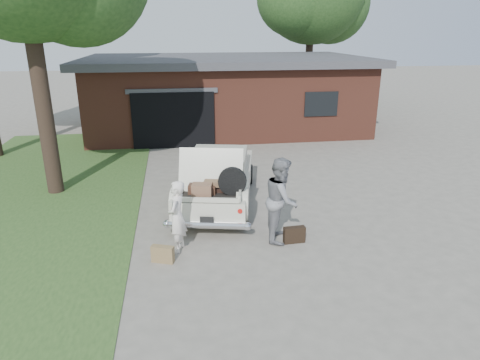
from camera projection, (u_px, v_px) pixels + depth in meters
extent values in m
plane|color=gray|center=(244.00, 233.00, 9.91)|extent=(90.00, 90.00, 0.00)
cube|color=#2D4C1E|center=(32.00, 199.00, 11.91)|extent=(6.00, 16.00, 0.02)
cube|color=brown|center=(226.00, 96.00, 20.28)|extent=(12.00, 7.00, 3.00)
cube|color=#4C4C51|center=(225.00, 60.00, 19.73)|extent=(12.80, 7.80, 0.30)
cube|color=black|center=(174.00, 120.00, 16.83)|extent=(3.20, 0.30, 2.20)
cube|color=#4C4C51|center=(172.00, 91.00, 16.39)|extent=(3.50, 0.12, 0.18)
cube|color=black|center=(321.00, 104.00, 17.47)|extent=(1.40, 0.08, 1.00)
cylinder|color=#38281E|center=(43.00, 100.00, 11.57)|extent=(0.44, 0.44, 5.34)
cylinder|color=#38281E|center=(309.00, 61.00, 26.23)|extent=(0.44, 0.44, 5.37)
sphere|color=#3B6027|center=(331.00, 4.00, 25.93)|extent=(4.68, 4.68, 4.68)
cube|color=beige|center=(218.00, 182.00, 11.57)|extent=(2.61, 4.73, 0.58)
cube|color=#B2B09C|center=(219.00, 161.00, 11.65)|extent=(1.82, 2.06, 0.47)
cube|color=black|center=(222.00, 153.00, 12.46)|extent=(1.37, 0.36, 0.39)
cube|color=black|center=(215.00, 171.00, 10.86)|extent=(1.37, 0.36, 0.39)
cylinder|color=black|center=(179.00, 213.00, 10.27)|extent=(0.32, 0.62, 0.59)
cylinder|color=black|center=(244.00, 215.00, 10.18)|extent=(0.32, 0.62, 0.59)
cylinder|color=black|center=(198.00, 173.00, 13.14)|extent=(0.32, 0.62, 0.59)
cylinder|color=black|center=(249.00, 174.00, 13.05)|extent=(0.32, 0.62, 0.59)
cylinder|color=silver|center=(207.00, 225.00, 9.49)|extent=(1.83, 0.55, 0.16)
cylinder|color=#A5140F|center=(174.00, 209.00, 9.48)|extent=(0.12, 0.11, 0.11)
cylinder|color=#A5140F|center=(240.00, 211.00, 9.39)|extent=(0.12, 0.11, 0.11)
cube|color=black|center=(207.00, 220.00, 9.43)|extent=(0.30, 0.08, 0.15)
cube|color=black|center=(210.00, 194.00, 9.87)|extent=(1.56, 1.26, 0.04)
cube|color=beige|center=(179.00, 190.00, 9.88)|extent=(0.26, 0.97, 0.16)
cube|color=beige|center=(241.00, 191.00, 9.80)|extent=(0.26, 0.97, 0.16)
cube|color=beige|center=(207.00, 200.00, 9.39)|extent=(1.41, 0.36, 0.11)
cube|color=beige|center=(211.00, 170.00, 9.98)|extent=(1.56, 0.73, 0.97)
cube|color=#492C1F|center=(203.00, 188.00, 9.92)|extent=(0.70, 0.53, 0.20)
cube|color=#865E44|center=(202.00, 190.00, 9.62)|extent=(0.49, 0.38, 0.31)
cube|color=black|center=(214.00, 187.00, 10.03)|extent=(0.60, 0.46, 0.17)
cube|color=brown|center=(212.00, 183.00, 9.86)|extent=(0.41, 0.31, 0.13)
cylinder|color=black|center=(232.00, 181.00, 9.68)|extent=(0.67, 0.28, 0.65)
imported|color=white|center=(177.00, 217.00, 8.89)|extent=(0.53, 0.65, 1.56)
imported|color=gray|center=(282.00, 199.00, 9.37)|extent=(0.94, 1.08, 1.89)
cube|color=olive|center=(163.00, 254.00, 8.62)|extent=(0.48, 0.30, 0.36)
cube|color=black|center=(294.00, 235.00, 9.42)|extent=(0.49, 0.18, 0.37)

